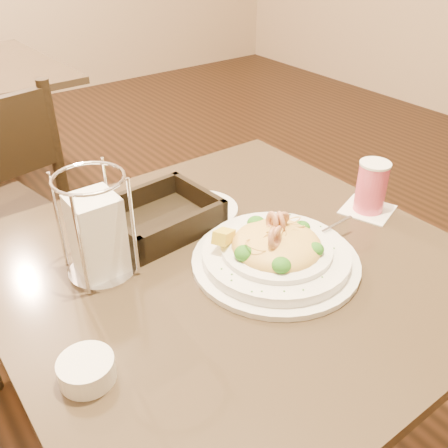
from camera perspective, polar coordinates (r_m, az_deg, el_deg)
main_table at (r=1.17m, az=0.60°, el=-13.17°), size 0.90×0.90×0.72m
pasta_bowl at (r=1.00m, az=5.93°, el=-3.14°), size 0.37×0.34×0.11m
drink_glass at (r=1.20m, az=16.49°, el=4.05°), size 0.14×0.14×0.12m
bread_basket at (r=1.12m, az=-7.28°, el=0.62°), size 0.25×0.21×0.06m
napkin_caddy at (r=0.97m, az=-14.31°, el=-0.98°), size 0.13×0.13×0.21m
side_plate at (r=1.18m, az=-2.68°, el=1.62°), size 0.20×0.20×0.01m
butter_ramekin at (r=0.81m, az=-15.42°, el=-15.78°), size 0.10×0.10×0.04m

